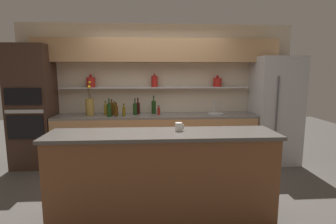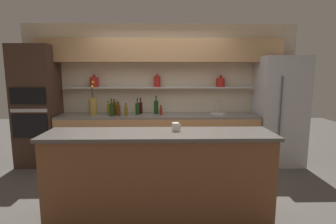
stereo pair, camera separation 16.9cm
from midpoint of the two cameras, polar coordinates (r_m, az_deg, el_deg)
The scene contains 20 objects.
ground_plane at distance 3.93m, azimuth -0.47°, elevation -16.95°, with size 12.00×12.00×0.00m, color #4C4742.
back_wall_unit at distance 5.07m, azimuth -0.70°, elevation 7.00°, with size 5.20×0.44×2.60m.
back_counter_unit at distance 4.94m, azimuth -1.19°, elevation -5.85°, with size 3.65×0.62×0.92m.
island_counter at distance 3.14m, azimuth -0.35°, elevation -13.52°, with size 2.61×0.61×1.02m.
refrigerator at distance 5.29m, azimuth 23.90°, elevation 0.23°, with size 0.80×0.73×1.98m.
oven_tower at distance 5.30m, azimuth -25.73°, elevation 1.17°, with size 0.71×0.64×2.17m.
flower_vase at distance 4.96m, azimuth -15.11°, elevation 1.38°, with size 0.15×0.17×0.62m.
sink_fixture at distance 4.98m, azimuth 11.86°, elevation -0.24°, with size 0.29×0.29×0.25m.
bottle_wine_0 at distance 4.75m, azimuth -11.19°, elevation 0.54°, with size 0.07×0.07×0.32m.
bottle_spirit_1 at distance 4.77m, azimuth -9.71°, elevation 0.39°, with size 0.07×0.07×0.25m.
bottle_wine_2 at distance 4.86m, azimuth -5.68°, elevation 0.75°, with size 0.08×0.08×0.30m.
bottle_wine_3 at distance 4.99m, azimuth -5.03°, elevation 0.95°, with size 0.07×0.07×0.30m.
bottle_oil_4 at distance 5.05m, azimuth -10.01°, elevation 0.74°, with size 0.06×0.06×0.24m.
bottle_wine_5 at distance 4.96m, azimuth -1.62°, elevation 1.12°, with size 0.08×0.08×0.34m.
bottle_oil_6 at distance 4.74m, azimuth -8.10°, elevation 0.24°, with size 0.05×0.05×0.23m.
bottle_oil_7 at distance 4.97m, azimuth -11.90°, elevation 0.68°, with size 0.05×0.05×0.25m.
bottle_sauce_8 at distance 5.08m, azimuth -11.29°, elevation 0.62°, with size 0.06×0.06×0.20m.
bottle_spirit_9 at distance 4.90m, azimuth -10.65°, elevation 0.81°, with size 0.08×0.08×0.29m.
bottle_sauce_10 at distance 4.81m, azimuth -0.55°, elevation 0.24°, with size 0.05×0.05×0.18m.
coffee_mug at distance 3.06m, azimuth 3.24°, elevation -3.26°, with size 0.10×0.08×0.10m.
Camera 2 is at (0.05, -3.55, 1.70)m, focal length 28.00 mm.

